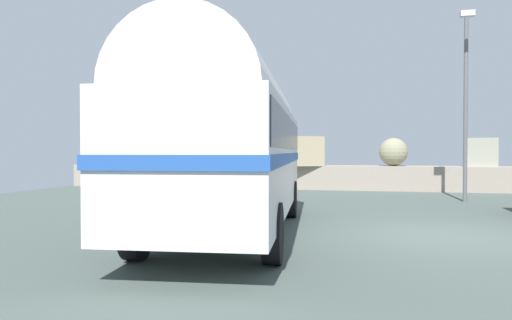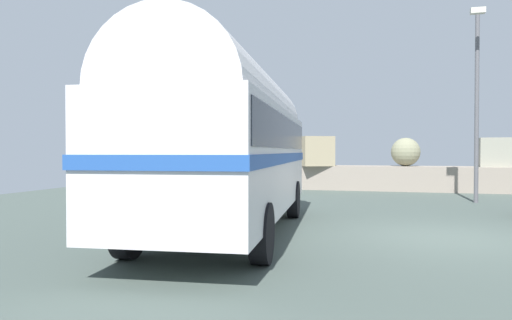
{
  "view_description": "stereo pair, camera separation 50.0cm",
  "coord_description": "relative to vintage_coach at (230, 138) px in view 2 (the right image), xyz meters",
  "views": [
    {
      "loc": [
        -1.59,
        -10.25,
        1.77
      ],
      "look_at": [
        -3.96,
        0.51,
        1.56
      ],
      "focal_mm": 32.96,
      "sensor_mm": 36.0,
      "label": 1
    },
    {
      "loc": [
        -1.11,
        -10.13,
        1.77
      ],
      "look_at": [
        -3.96,
        0.51,
        1.56
      ],
      "focal_mm": 32.96,
      "sensor_mm": 36.0,
      "label": 2
    }
  ],
  "objects": [
    {
      "name": "breakwater",
      "position": [
        4.07,
        12.42,
        -1.34
      ],
      "size": [
        31.36,
        2.46,
        2.44
      ],
      "color": "gray",
      "rests_on": "ground"
    },
    {
      "name": "ground",
      "position": [
        4.22,
        0.62,
        -2.04
      ],
      "size": [
        32.0,
        26.0,
        0.02
      ],
      "color": "#45514B"
    },
    {
      "name": "lamp_post",
      "position": [
        6.19,
        7.65,
        1.54
      ],
      "size": [
        0.44,
        1.01,
        6.37
      ],
      "color": "#5B5B60",
      "rests_on": "ground"
    },
    {
      "name": "vintage_coach",
      "position": [
        0.0,
        0.0,
        0.0
      ],
      "size": [
        3.18,
        8.77,
        3.7
      ],
      "rotation": [
        0.0,
        0.0,
        0.09
      ],
      "color": "black",
      "rests_on": "ground"
    }
  ]
}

